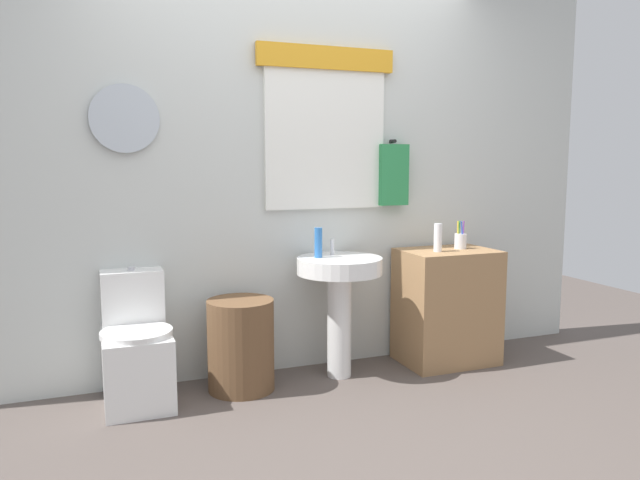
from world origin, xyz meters
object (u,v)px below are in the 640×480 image
(laundry_hamper, at_px, (241,345))
(pedestal_sink, at_px, (339,286))
(wooden_cabinet, at_px, (447,306))
(toilet, at_px, (136,352))
(soap_bottle, at_px, (318,243))
(toothbrush_cup, at_px, (460,241))
(lotion_bottle, at_px, (438,238))

(laundry_hamper, height_order, pedestal_sink, pedestal_sink)
(pedestal_sink, relative_size, wooden_cabinet, 0.99)
(toilet, relative_size, soap_bottle, 4.05)
(soap_bottle, xyz_separation_m, toothbrush_cup, (1.00, -0.03, -0.03))
(laundry_hamper, relative_size, soap_bottle, 2.93)
(soap_bottle, distance_m, toothbrush_cup, 1.00)
(laundry_hamper, relative_size, lotion_bottle, 2.95)
(toilet, relative_size, wooden_cabinet, 0.98)
(soap_bottle, bearing_deg, pedestal_sink, -22.62)
(wooden_cabinet, xyz_separation_m, soap_bottle, (-0.89, 0.05, 0.46))
(pedestal_sink, height_order, lotion_bottle, lotion_bottle)
(wooden_cabinet, bearing_deg, lotion_bottle, -159.40)
(toilet, relative_size, laundry_hamper, 1.38)
(soap_bottle, relative_size, toothbrush_cup, 0.99)
(wooden_cabinet, xyz_separation_m, lotion_bottle, (-0.11, -0.04, 0.47))
(soap_bottle, bearing_deg, laundry_hamper, -174.33)
(wooden_cabinet, distance_m, lotion_bottle, 0.48)
(wooden_cabinet, relative_size, soap_bottle, 4.13)
(laundry_hamper, height_order, lotion_bottle, lotion_bottle)
(wooden_cabinet, distance_m, toothbrush_cup, 0.45)
(pedestal_sink, bearing_deg, soap_bottle, 157.38)
(toilet, relative_size, lotion_bottle, 4.08)
(toothbrush_cup, bearing_deg, wooden_cabinet, -169.29)
(pedestal_sink, xyz_separation_m, soap_bottle, (-0.12, 0.05, 0.27))
(pedestal_sink, distance_m, toothbrush_cup, 0.91)
(toilet, height_order, laundry_hamper, toilet)
(toilet, xyz_separation_m, wooden_cabinet, (1.98, -0.03, 0.09))
(laundry_hamper, xyz_separation_m, pedestal_sink, (0.62, 0.00, 0.30))
(toilet, distance_m, laundry_hamper, 0.59)
(pedestal_sink, bearing_deg, wooden_cabinet, 0.00)
(laundry_hamper, bearing_deg, lotion_bottle, -1.77)
(toilet, bearing_deg, laundry_hamper, -3.10)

